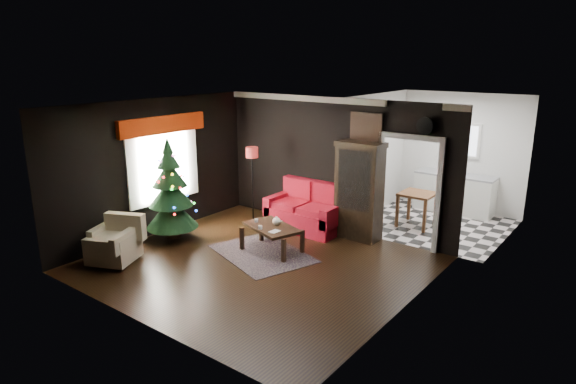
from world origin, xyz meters
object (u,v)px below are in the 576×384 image
Objects in this scene: curio_cabinet at (359,193)px; kitchen_table at (417,209)px; christmas_tree at (170,190)px; wall_clock at (425,126)px; loveseat at (306,207)px; coffee_table at (272,238)px; teapot at (276,221)px; floor_lamp at (253,186)px; armchair at (113,239)px.

curio_cabinet reaches higher than kitchen_table.
kitchen_table is (0.65, 1.43, -0.57)m from curio_cabinet.
christmas_tree is 5.03m from wall_clock.
loveseat reaches higher than coffee_table.
teapot is at bearing -120.17° from curio_cabinet.
christmas_tree is at bearing -148.53° from wall_clock.
wall_clock is 2.43m from kitchen_table.
wall_clock reaches higher than floor_lamp.
kitchen_table is (3.59, 3.78, -0.68)m from christmas_tree.
coffee_table is (1.99, 0.72, -0.79)m from christmas_tree.
curio_cabinet is at bearing 11.64° from floor_lamp.
teapot is at bearing 24.55° from armchair.
kitchen_table reaches higher than teapot.
loveseat is 1.44m from coffee_table.
curio_cabinet is 2.00m from coffee_table.
christmas_tree is 1.54m from armchair.
armchair is 5.97m from wall_clock.
floor_lamp reaches higher than teapot.
teapot is at bearing -79.09° from loveseat.
loveseat is 2.45m from kitchen_table.
kitchen_table is at bearing 46.52° from christmas_tree.
coffee_table is at bearing -118.70° from teapot.
loveseat is 0.98× the size of floor_lamp.
kitchen_table is (-0.55, 1.25, -2.00)m from wall_clock.
teapot is at bearing 61.30° from coffee_table.
curio_cabinet is at bearing 59.83° from teapot.
loveseat is at bearing 100.91° from teapot.
teapot is at bearing -34.79° from floor_lamp.
kitchen_table is (3.05, 1.92, -0.46)m from floor_lamp.
teapot is (-0.90, -1.54, -0.36)m from curio_cabinet.
armchair is at bearing -115.61° from loveseat.
curio_cabinet reaches higher than teapot.
armchair is at bearing -135.73° from wall_clock.
floor_lamp is at bearing 145.21° from teapot.
floor_lamp reaches higher than armchair.
coffee_table is (0.21, -1.41, -0.24)m from loveseat.
christmas_tree is at bearing 69.22° from armchair.
christmas_tree reaches higher than kitchen_table.
loveseat is 1.25m from curio_cabinet.
loveseat is at bearing -169.17° from curio_cabinet.
christmas_tree is (-1.79, -2.13, 0.55)m from loveseat.
wall_clock is at bearing 40.13° from coffee_table.
floor_lamp is at bearing 57.99° from armchair.
armchair reaches higher than teapot.
wall_clock is (2.35, 0.40, 1.88)m from loveseat.
floor_lamp is 9.61× the size of teapot.
christmas_tree reaches higher than coffee_table.
armchair is 6.27m from kitchen_table.
armchair is (-0.45, -3.27, -0.37)m from floor_lamp.
christmas_tree is 2.64× the size of kitchen_table.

